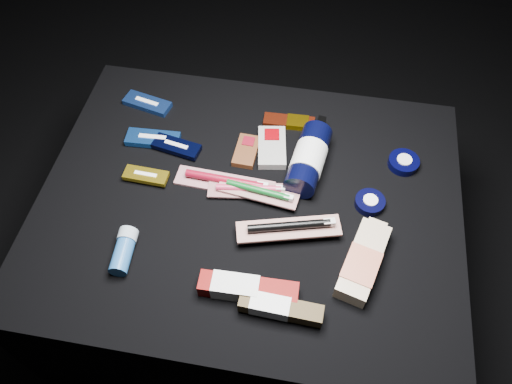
% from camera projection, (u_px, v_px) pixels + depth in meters
% --- Properties ---
extents(ground, '(3.00, 3.00, 0.00)m').
position_uv_depth(ground, '(250.00, 275.00, 1.49)').
color(ground, black).
rests_on(ground, ground).
extents(cloth_table, '(0.98, 0.78, 0.40)m').
position_uv_depth(cloth_table, '(250.00, 242.00, 1.33)').
color(cloth_table, black).
rests_on(cloth_table, ground).
extents(luna_bar_0, '(0.13, 0.07, 0.02)m').
position_uv_depth(luna_bar_0, '(147.00, 103.00, 1.33)').
color(luna_bar_0, navy).
rests_on(luna_bar_0, cloth_table).
extents(luna_bar_1, '(0.14, 0.06, 0.02)m').
position_uv_depth(luna_bar_1, '(153.00, 139.00, 1.26)').
color(luna_bar_1, '#1B4FA5').
rests_on(luna_bar_1, cloth_table).
extents(luna_bar_2, '(0.13, 0.07, 0.02)m').
position_uv_depth(luna_bar_2, '(177.00, 146.00, 1.24)').
color(luna_bar_2, black).
rests_on(luna_bar_2, cloth_table).
extents(luna_bar_3, '(0.11, 0.04, 0.01)m').
position_uv_depth(luna_bar_3, '(146.00, 176.00, 1.18)').
color(luna_bar_3, '#B49518').
rests_on(luna_bar_3, cloth_table).
extents(clif_bar_0, '(0.06, 0.10, 0.02)m').
position_uv_depth(clif_bar_0, '(247.00, 150.00, 1.24)').
color(clif_bar_0, '#552D16').
rests_on(clif_bar_0, cloth_table).
extents(clif_bar_1, '(0.09, 0.13, 0.02)m').
position_uv_depth(clif_bar_1, '(272.00, 146.00, 1.24)').
color(clif_bar_1, '#9C9B95').
rests_on(clif_bar_1, cloth_table).
extents(power_bar, '(0.13, 0.05, 0.02)m').
position_uv_depth(power_bar, '(292.00, 122.00, 1.29)').
color(power_bar, maroon).
rests_on(power_bar, cloth_table).
extents(lotion_bottle, '(0.10, 0.24, 0.08)m').
position_uv_depth(lotion_bottle, '(309.00, 159.00, 1.18)').
color(lotion_bottle, black).
rests_on(lotion_bottle, cloth_table).
extents(cream_tin_upper, '(0.07, 0.07, 0.02)m').
position_uv_depth(cream_tin_upper, '(404.00, 162.00, 1.21)').
color(cream_tin_upper, black).
rests_on(cream_tin_upper, cloth_table).
extents(cream_tin_lower, '(0.07, 0.07, 0.02)m').
position_uv_depth(cream_tin_lower, '(370.00, 202.00, 1.15)').
color(cream_tin_lower, black).
rests_on(cream_tin_lower, cloth_table).
extents(bodywash_bottle, '(0.11, 0.20, 0.04)m').
position_uv_depth(bodywash_bottle, '(363.00, 263.00, 1.05)').
color(bodywash_bottle, beige).
rests_on(bodywash_bottle, cloth_table).
extents(deodorant_stick, '(0.05, 0.10, 0.04)m').
position_uv_depth(deodorant_stick, '(124.00, 250.00, 1.06)').
color(deodorant_stick, '#225794').
rests_on(deodorant_stick, cloth_table).
extents(toothbrush_pack_0, '(0.24, 0.07, 0.03)m').
position_uv_depth(toothbrush_pack_0, '(226.00, 182.00, 1.18)').
color(toothbrush_pack_0, beige).
rests_on(toothbrush_pack_0, cloth_table).
extents(toothbrush_pack_1, '(0.19, 0.07, 0.02)m').
position_uv_depth(toothbrush_pack_1, '(250.00, 189.00, 1.16)').
color(toothbrush_pack_1, '#A59E9B').
rests_on(toothbrush_pack_1, cloth_table).
extents(toothbrush_pack_2, '(0.19, 0.07, 0.02)m').
position_uv_depth(toothbrush_pack_2, '(259.00, 192.00, 1.15)').
color(toothbrush_pack_2, beige).
rests_on(toothbrush_pack_2, cloth_table).
extents(toothbrush_pack_3, '(0.23, 0.11, 0.03)m').
position_uv_depth(toothbrush_pack_3, '(290.00, 227.00, 1.08)').
color(toothbrush_pack_3, beige).
rests_on(toothbrush_pack_3, cloth_table).
extents(toothpaste_carton_red, '(0.20, 0.05, 0.04)m').
position_uv_depth(toothpaste_carton_red, '(244.00, 288.00, 1.01)').
color(toothpaste_carton_red, '#6F0502').
rests_on(toothpaste_carton_red, cloth_table).
extents(toothpaste_carton_green, '(0.17, 0.04, 0.03)m').
position_uv_depth(toothpaste_carton_green, '(277.00, 307.00, 0.99)').
color(toothpaste_carton_green, '#3D2E14').
rests_on(toothpaste_carton_green, cloth_table).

